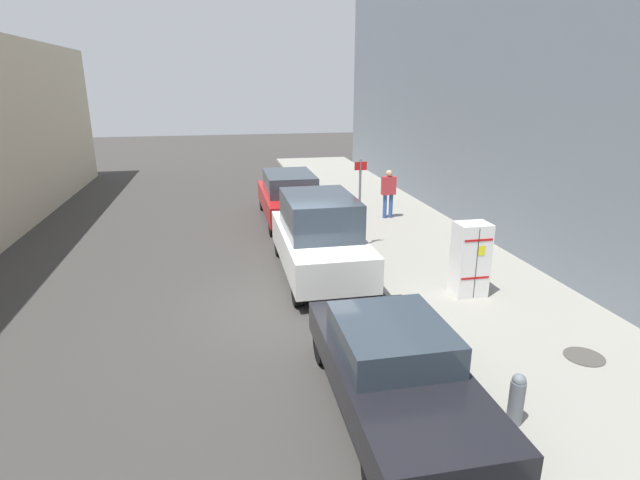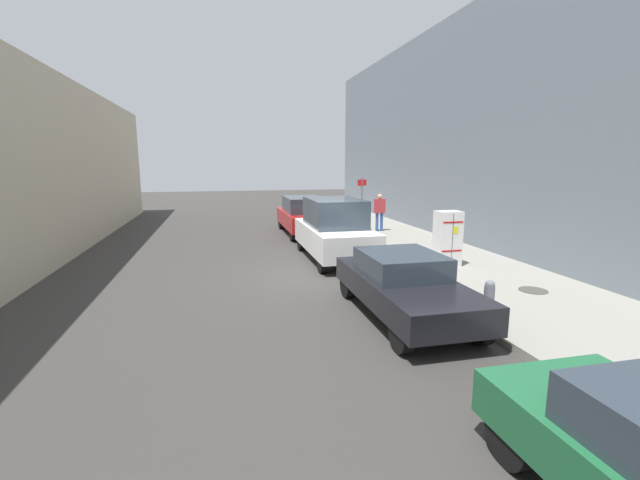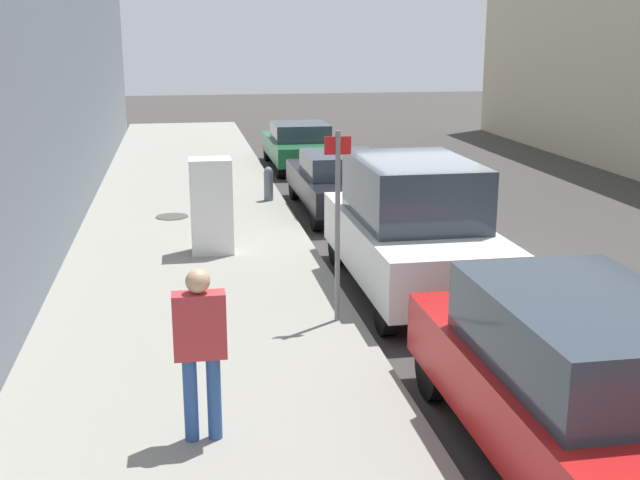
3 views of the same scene
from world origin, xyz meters
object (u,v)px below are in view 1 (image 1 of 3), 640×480
object	(u,v)px
parked_van_white	(319,236)
parked_sedan_dark	(394,367)
street_sign_post	(360,199)
discarded_refrigerator	(470,259)
fire_hydrant	(517,398)
pedestrian_walking_far	(388,190)
parked_suv_red	(290,196)

from	to	relation	value
parked_van_white	parked_sedan_dark	xyz separation A→B (m)	(0.00, 5.88, -0.32)
street_sign_post	discarded_refrigerator	bearing A→B (deg)	111.84
parked_sedan_dark	discarded_refrigerator	bearing A→B (deg)	-130.83
fire_hydrant	pedestrian_walking_far	size ratio (longest dim) A/B	0.46
street_sign_post	parked_van_white	size ratio (longest dim) A/B	0.56
street_sign_post	parked_suv_red	bearing A→B (deg)	-69.49
fire_hydrant	parked_sedan_dark	bearing A→B (deg)	-29.15
pedestrian_walking_far	parked_van_white	size ratio (longest dim) A/B	0.37
discarded_refrigerator	fire_hydrant	world-z (taller)	discarded_refrigerator
street_sign_post	pedestrian_walking_far	bearing A→B (deg)	-122.37
discarded_refrigerator	fire_hydrant	xyz separation A→B (m)	(1.52, 4.42, -0.45)
fire_hydrant	parked_van_white	size ratio (longest dim) A/B	0.17
fire_hydrant	parked_suv_red	world-z (taller)	parked_suv_red
parked_van_white	parked_sedan_dark	world-z (taller)	parked_van_white
street_sign_post	fire_hydrant	world-z (taller)	street_sign_post
parked_van_white	fire_hydrant	bearing A→B (deg)	102.96
discarded_refrigerator	parked_sedan_dark	world-z (taller)	discarded_refrigerator
parked_suv_red	parked_sedan_dark	bearing A→B (deg)	90.00
pedestrian_walking_far	fire_hydrant	bearing A→B (deg)	18.18
parked_suv_red	parked_van_white	size ratio (longest dim) A/B	1.03
parked_sedan_dark	pedestrian_walking_far	bearing A→B (deg)	-108.26
fire_hydrant	discarded_refrigerator	bearing A→B (deg)	-108.98
fire_hydrant	parked_sedan_dark	xyz separation A→B (m)	(1.55, -0.87, 0.17)
pedestrian_walking_far	parked_suv_red	bearing A→B (deg)	-77.99
pedestrian_walking_far	discarded_refrigerator	bearing A→B (deg)	24.48
parked_suv_red	fire_hydrant	bearing A→B (deg)	97.16
discarded_refrigerator	parked_sedan_dark	distance (m)	4.71
street_sign_post	fire_hydrant	bearing A→B (deg)	90.23
parked_van_white	parked_sedan_dark	bearing A→B (deg)	90.00
parked_suv_red	parked_sedan_dark	size ratio (longest dim) A/B	1.07
street_sign_post	parked_sedan_dark	distance (m)	7.65
street_sign_post	parked_sedan_dark	xyz separation A→B (m)	(1.52, 7.44, -0.90)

